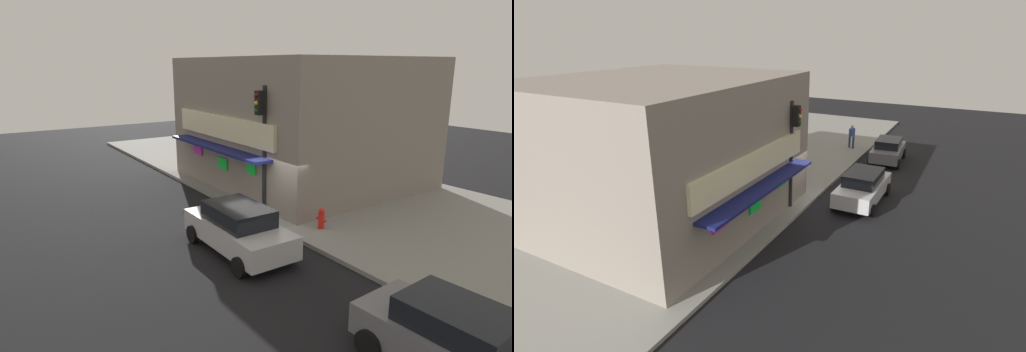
{
  "view_description": "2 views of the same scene",
  "coord_description": "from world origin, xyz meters",
  "views": [
    {
      "loc": [
        13.12,
        -9.35,
        6.16
      ],
      "look_at": [
        -2.15,
        1.02,
        1.41
      ],
      "focal_mm": 30.5,
      "sensor_mm": 36.0,
      "label": 1
    },
    {
      "loc": [
        -17.56,
        -6.97,
        8.32
      ],
      "look_at": [
        -2.43,
        1.12,
        2.1
      ],
      "focal_mm": 28.07,
      "sensor_mm": 36.0,
      "label": 2
    }
  ],
  "objects": [
    {
      "name": "parked_car_silver",
      "position": [
        1.5,
        -2.17,
        0.84
      ],
      "size": [
        4.48,
        2.12,
        1.64
      ],
      "color": "#B7B7BC",
      "rests_on": "ground_plane"
    },
    {
      "name": "corner_building",
      "position": [
        -4.48,
        5.44,
        3.33
      ],
      "size": [
        10.98,
        10.28,
        6.35
      ],
      "color": "gray",
      "rests_on": "sidewalk"
    },
    {
      "name": "potted_plant_by_doorway",
      "position": [
        -5.26,
        1.83,
        0.68
      ],
      "size": [
        0.61,
        0.61,
        0.92
      ],
      "color": "gray",
      "rests_on": "sidewalk"
    },
    {
      "name": "parked_car_grey",
      "position": [
        9.05,
        -1.76,
        0.81
      ],
      "size": [
        4.04,
        2.22,
        1.56
      ],
      "color": "slate",
      "rests_on": "ground_plane"
    },
    {
      "name": "pedestrian",
      "position": [
        10.6,
        1.26,
        1.11
      ],
      "size": [
        0.58,
        0.53,
        1.73
      ],
      "color": "navy",
      "rests_on": "sidewalk"
    },
    {
      "name": "traffic_light",
      "position": [
        -1.08,
        0.61,
        3.49
      ],
      "size": [
        0.32,
        0.58,
        5.21
      ],
      "color": "black",
      "rests_on": "sidewalk"
    },
    {
      "name": "ground_plane",
      "position": [
        0.0,
        0.0,
        0.0
      ],
      "size": [
        65.27,
        65.27,
        0.0
      ],
      "primitive_type": "plane",
      "color": "black"
    },
    {
      "name": "potted_plant_by_window",
      "position": [
        -0.69,
        2.32,
        0.71
      ],
      "size": [
        0.69,
        0.69,
        0.96
      ],
      "color": "gray",
      "rests_on": "sidewalk"
    },
    {
      "name": "fire_hydrant",
      "position": [
        1.74,
        1.35,
        0.54
      ],
      "size": [
        0.48,
        0.24,
        0.8
      ],
      "color": "red",
      "rests_on": "sidewalk"
    },
    {
      "name": "sidewalk",
      "position": [
        0.0,
        5.43,
        0.08
      ],
      "size": [
        43.51,
        10.87,
        0.16
      ],
      "primitive_type": "cube",
      "color": "gray",
      "rests_on": "ground_plane"
    },
    {
      "name": "trash_can",
      "position": [
        -7.61,
        1.33,
        0.62
      ],
      "size": [
        0.55,
        0.55,
        0.94
      ],
      "primitive_type": "cylinder",
      "color": "#2D2D2D",
      "rests_on": "sidewalk"
    }
  ]
}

